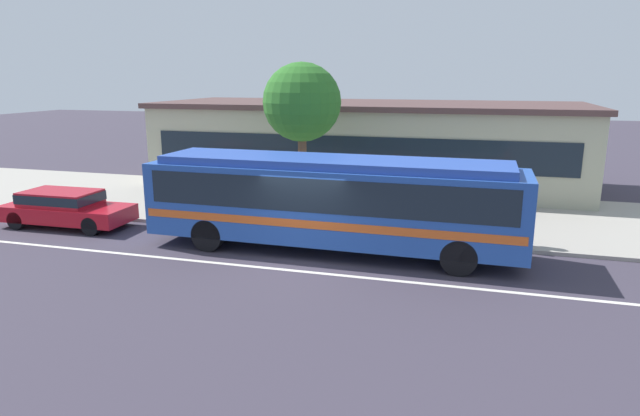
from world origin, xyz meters
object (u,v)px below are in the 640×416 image
pedestrian_waiting_near_sign (241,190)px  street_tree_near_stop (302,103)px  pedestrian_walking_along_curb (522,215)px  bus_stop_sign (485,194)px  sedan_behind_bus (65,207)px  transit_bus (332,198)px

pedestrian_waiting_near_sign → street_tree_near_stop: (1.95, 1.47, 3.18)m
pedestrian_waiting_near_sign → pedestrian_walking_along_curb: (9.90, -1.20, 0.01)m
bus_stop_sign → street_tree_near_stop: size_ratio=0.43×
pedestrian_waiting_near_sign → street_tree_near_stop: size_ratio=0.29×
street_tree_near_stop → sedan_behind_bus: bearing=-149.8°
sedan_behind_bus → pedestrian_walking_along_curb: pedestrian_walking_along_curb is taller
street_tree_near_stop → transit_bus: bearing=-62.1°
transit_bus → pedestrian_walking_along_curb: size_ratio=6.88×
transit_bus → sedan_behind_bus: 9.91m
pedestrian_waiting_near_sign → street_tree_near_stop: street_tree_near_stop is taller
pedestrian_waiting_near_sign → sedan_behind_bus: bearing=-152.5°
transit_bus → pedestrian_walking_along_curb: 5.89m
bus_stop_sign → sedan_behind_bus: bearing=-173.2°
sedan_behind_bus → street_tree_near_stop: street_tree_near_stop is taller
street_tree_near_stop → pedestrian_waiting_near_sign: bearing=-142.9°
transit_bus → bus_stop_sign: size_ratio=4.74×
pedestrian_walking_along_curb → street_tree_near_stop: size_ratio=0.29×
transit_bus → pedestrian_waiting_near_sign: bearing=145.1°
transit_bus → sedan_behind_bus: (-9.86, 0.13, -0.95)m
pedestrian_waiting_near_sign → bus_stop_sign: size_ratio=0.68×
transit_bus → street_tree_near_stop: size_ratio=2.01×
pedestrian_walking_along_curb → transit_bus: bearing=-161.9°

